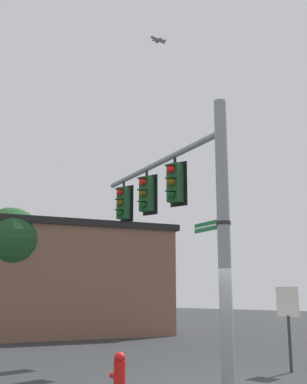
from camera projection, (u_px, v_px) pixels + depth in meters
name	position (u px, v px, depth m)	size (l,w,h in m)	color
signal_pole	(224.00, 236.00, 10.42)	(0.29, 0.29, 6.42)	gray
mast_arm	(156.00, 164.00, 13.68)	(0.16, 0.16, 6.39)	gray
traffic_light_nearest_pole	(175.00, 183.00, 12.56)	(0.54, 0.49, 1.31)	black
traffic_light_mid_inner	(146.00, 194.00, 13.99)	(0.54, 0.49, 1.31)	black
traffic_light_mid_outer	(123.00, 203.00, 15.43)	(0.54, 0.49, 1.31)	black
street_name_sign	(216.00, 225.00, 10.74)	(1.23, 0.65, 0.22)	#147238
bird_flying	(159.00, 40.00, 12.85)	(0.32, 0.49, 0.13)	gray
storefront_building	(67.00, 279.00, 22.86)	(10.00, 11.06, 5.15)	brown
tree_by_storefront	(10.00, 242.00, 20.27)	(2.92, 2.92, 5.60)	#4C3823
fire_hydrant	(119.00, 373.00, 9.32)	(0.35, 0.24, 0.82)	red
historical_marker	(288.00, 315.00, 12.16)	(0.60, 0.08, 2.13)	#333333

